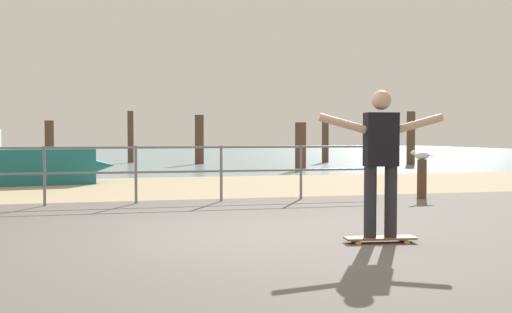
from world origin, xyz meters
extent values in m
cube|color=#605B56|center=(0.00, -1.00, 0.00)|extent=(24.00, 10.00, 0.04)
cube|color=tan|center=(0.00, 7.00, 0.00)|extent=(24.00, 6.00, 0.04)
cube|color=#75939E|center=(0.00, 35.00, 0.00)|extent=(72.00, 50.00, 0.04)
cylinder|color=slate|center=(-2.60, 3.60, 0.53)|extent=(0.05, 0.05, 1.05)
cylinder|color=slate|center=(-1.06, 3.60, 0.53)|extent=(0.05, 0.05, 1.05)
cylinder|color=slate|center=(0.48, 3.60, 0.53)|extent=(0.05, 0.05, 1.05)
cylinder|color=slate|center=(2.02, 3.60, 0.53)|extent=(0.05, 0.05, 1.05)
cylinder|color=slate|center=(3.57, 3.60, 0.53)|extent=(0.05, 0.05, 1.05)
cylinder|color=slate|center=(-2.60, 3.60, 1.02)|extent=(12.33, 0.04, 0.04)
cylinder|color=slate|center=(-2.60, 3.60, 0.58)|extent=(12.33, 0.04, 0.04)
cube|color=#19666B|center=(-4.21, 8.35, 0.45)|extent=(4.56, 2.05, 0.90)
cone|color=#19666B|center=(-2.03, 8.69, 0.45)|extent=(1.20, 0.92, 0.77)
cube|color=brown|center=(1.53, -0.86, 0.07)|extent=(0.82, 0.29, 0.02)
cylinder|color=orange|center=(1.81, -0.81, 0.03)|extent=(0.06, 0.04, 0.06)
cylinder|color=orange|center=(1.80, -0.97, 0.03)|extent=(0.06, 0.04, 0.06)
cylinder|color=orange|center=(1.26, -0.75, 0.03)|extent=(0.06, 0.04, 0.06)
cylinder|color=orange|center=(1.24, -0.91, 0.03)|extent=(0.06, 0.04, 0.06)
cylinder|color=#26262B|center=(1.65, -0.87, 0.48)|extent=(0.14, 0.14, 0.80)
cylinder|color=#26262B|center=(1.41, -0.85, 0.48)|extent=(0.14, 0.14, 0.80)
cube|color=black|center=(1.53, -0.86, 1.18)|extent=(0.38, 0.24, 0.60)
sphere|color=tan|center=(1.53, -0.86, 1.62)|extent=(0.22, 0.22, 0.22)
cylinder|color=tan|center=(1.97, -0.91, 1.36)|extent=(0.56, 0.15, 0.23)
cylinder|color=tan|center=(1.08, -0.81, 1.36)|extent=(0.56, 0.15, 0.23)
cylinder|color=#513826|center=(4.33, 3.18, 0.39)|extent=(0.18, 0.18, 0.78)
ellipsoid|color=white|center=(4.33, 3.18, 0.85)|extent=(0.32, 0.15, 0.14)
sphere|color=white|center=(4.14, 3.17, 0.91)|extent=(0.09, 0.09, 0.09)
cone|color=gold|center=(4.09, 3.17, 0.91)|extent=(0.05, 0.02, 0.02)
cube|color=slate|center=(4.49, 3.18, 0.86)|extent=(0.12, 0.08, 0.02)
cylinder|color=#513826|center=(-3.80, 14.61, 0.89)|extent=(0.32, 0.32, 1.78)
cylinder|color=#513826|center=(-0.90, 19.70, 1.18)|extent=(0.27, 0.27, 2.37)
cylinder|color=#513826|center=(2.00, 17.92, 1.07)|extent=(0.39, 0.39, 2.15)
cylinder|color=#513826|center=(4.89, 12.55, 0.86)|extent=(0.39, 0.39, 1.71)
cylinder|color=#513826|center=(7.79, 17.88, 0.97)|extent=(0.31, 0.31, 1.93)
cylinder|color=#513826|center=(10.68, 15.29, 1.14)|extent=(0.35, 0.35, 2.28)
camera|label=1|loc=(-1.31, -6.74, 1.22)|focal=39.95mm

